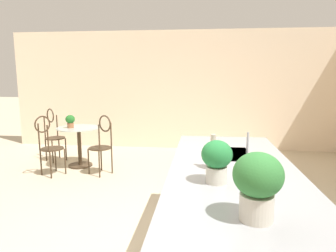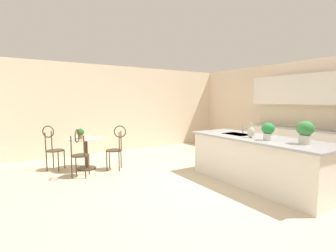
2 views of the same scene
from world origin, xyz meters
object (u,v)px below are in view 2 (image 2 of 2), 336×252
(bistro_table, at_px, (86,150))
(potted_plant_counter_far, at_px, (305,131))
(vase_on_counter, at_px, (251,132))
(chair_toward_desk, at_px, (53,146))
(chair_near_window, at_px, (79,151))
(chair_by_island, at_px, (116,146))
(potted_plant_on_table, at_px, (80,133))
(potted_plant_counter_near, at_px, (268,130))

(bistro_table, distance_m, potted_plant_counter_far, 4.56)
(potted_plant_counter_far, relative_size, vase_on_counter, 1.29)
(chair_toward_desk, relative_size, vase_on_counter, 3.62)
(chair_near_window, height_order, chair_by_island, same)
(chair_by_island, height_order, potted_plant_on_table, chair_by_island)
(chair_toward_desk, bearing_deg, chair_near_window, 22.92)
(chair_toward_desk, bearing_deg, vase_on_counter, 44.01)
(bistro_table, height_order, chair_by_island, chair_by_island)
(bistro_table, xyz_separation_m, chair_by_island, (0.43, 0.58, 0.13))
(potted_plant_on_table, bearing_deg, potted_plant_counter_near, 38.98)
(vase_on_counter, bearing_deg, chair_near_window, -129.98)
(chair_toward_desk, distance_m, potted_plant_counter_near, 4.68)
(chair_toward_desk, xyz_separation_m, vase_on_counter, (3.15, 3.04, 0.46))
(bistro_table, relative_size, potted_plant_counter_near, 2.55)
(potted_plant_counter_far, distance_m, potted_plant_counter_near, 0.58)
(chair_by_island, xyz_separation_m, potted_plant_on_table, (-0.37, -0.71, 0.30))
(bistro_table, height_order, potted_plant_counter_far, potted_plant_counter_far)
(bistro_table, height_order, chair_near_window, chair_near_window)
(chair_near_window, distance_m, potted_plant_counter_near, 3.74)
(potted_plant_counter_far, height_order, potted_plant_counter_near, potted_plant_counter_far)
(chair_near_window, distance_m, chair_toward_desk, 1.01)
(potted_plant_on_table, relative_size, potted_plant_counter_near, 0.76)
(chair_by_island, height_order, potted_plant_counter_near, potted_plant_counter_near)
(bistro_table, relative_size, chair_by_island, 0.77)
(chair_by_island, bearing_deg, bistro_table, -126.25)
(chair_by_island, xyz_separation_m, vase_on_counter, (2.38, 1.78, 0.46))
(chair_by_island, xyz_separation_m, chair_toward_desk, (-0.77, -1.26, 0.00))
(potted_plant_counter_near, bearing_deg, vase_on_counter, -177.51)
(chair_by_island, height_order, vase_on_counter, vase_on_counter)
(bistro_table, xyz_separation_m, chair_toward_desk, (-0.34, -0.68, 0.13))
(vase_on_counter, bearing_deg, potted_plant_on_table, -137.80)
(potted_plant_on_table, bearing_deg, vase_on_counter, 42.20)
(bistro_table, xyz_separation_m, vase_on_counter, (2.81, 2.37, 0.58))
(potted_plant_on_table, relative_size, vase_on_counter, 0.83)
(chair_near_window, bearing_deg, potted_plant_on_table, 163.65)
(chair_near_window, bearing_deg, potted_plant_counter_near, 46.02)
(chair_toward_desk, height_order, potted_plant_counter_far, potted_plant_counter_far)
(chair_near_window, relative_size, potted_plant_on_table, 4.37)
(bistro_table, distance_m, chair_by_island, 0.74)
(chair_toward_desk, xyz_separation_m, potted_plant_counter_far, (4.05, 3.24, 0.56))
(chair_toward_desk, height_order, vase_on_counter, vase_on_counter)
(chair_near_window, relative_size, potted_plant_counter_near, 3.33)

